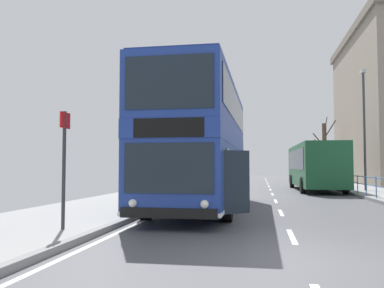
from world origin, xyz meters
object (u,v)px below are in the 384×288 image
object	(u,v)px
bus_stop_sign_near	(64,156)
double_decker_bus_main	(202,145)
street_lamp_far_side	(364,120)
bare_tree_far_00	(325,151)
background_bus_far_lane	(315,166)

from	to	relation	value
bus_stop_sign_near	double_decker_bus_main	bearing A→B (deg)	69.44
street_lamp_far_side	bus_stop_sign_near	bearing A→B (deg)	-121.30
bus_stop_sign_near	street_lamp_far_side	size ratio (longest dim) A/B	0.36
double_decker_bus_main	bare_tree_far_00	bearing A→B (deg)	73.18
background_bus_far_lane	bus_stop_sign_near	xyz separation A→B (m)	(-7.90, -19.48, 0.14)
double_decker_bus_main	bus_stop_sign_near	world-z (taller)	double_decker_bus_main
background_bus_far_lane	street_lamp_far_side	distance (m)	4.37
background_bus_far_lane	bare_tree_far_00	world-z (taller)	bare_tree_far_00
bus_stop_sign_near	street_lamp_far_side	distance (m)	20.48
double_decker_bus_main	bare_tree_far_00	xyz separation A→B (m)	(8.39, 27.74, 0.79)
double_decker_bus_main	background_bus_far_lane	xyz separation A→B (m)	(5.62, 13.39, -0.72)
background_bus_far_lane	street_lamp_far_side	bearing A→B (deg)	-38.77
background_bus_far_lane	street_lamp_far_side	world-z (taller)	street_lamp_far_side
background_bus_far_lane	bus_stop_sign_near	size ratio (longest dim) A/B	4.04
double_decker_bus_main	street_lamp_far_side	distance (m)	14.12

